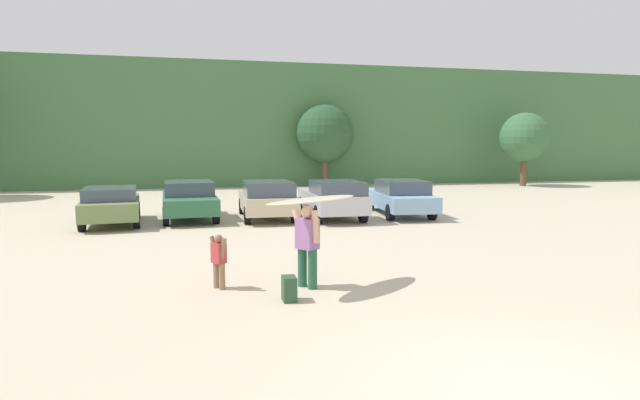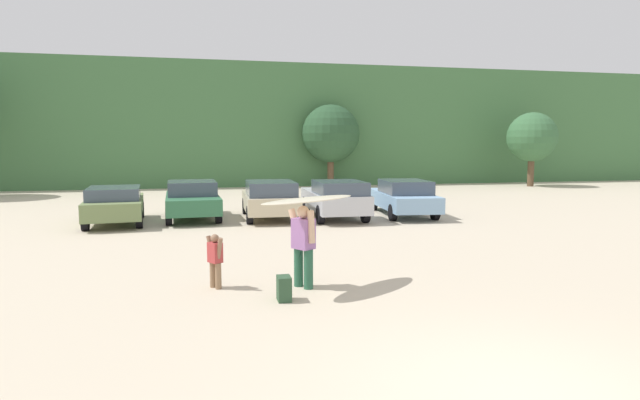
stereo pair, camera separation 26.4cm
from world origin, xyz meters
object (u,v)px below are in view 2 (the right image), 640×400
at_px(parked_car_forest_green, 192,199).
at_px(backpack_dropped, 284,289).
at_px(parked_car_sky_blue, 403,197).
at_px(person_adult, 303,242).
at_px(parked_car_olive_green, 115,204).
at_px(parked_car_champagne, 270,198).
at_px(surfboard_cream, 309,200).
at_px(person_child, 215,258).
at_px(parked_car_silver, 335,198).

distance_m(parked_car_forest_green, backpack_dropped, 11.27).
distance_m(parked_car_sky_blue, person_adult, 11.21).
height_order(parked_car_olive_green, parked_car_champagne, parked_car_champagne).
xyz_separation_m(person_adult, surfboard_cream, (0.10, -0.10, 0.84)).
bearing_deg(parked_car_olive_green, parked_car_forest_green, -80.36).
height_order(person_adult, person_child, person_adult).
bearing_deg(surfboard_cream, parked_car_forest_green, -111.04).
bearing_deg(surfboard_cream, person_adult, -78.12).
relative_size(parked_car_olive_green, backpack_dropped, 9.34).
height_order(parked_car_forest_green, parked_car_sky_blue, parked_car_forest_green).
relative_size(parked_car_forest_green, parked_car_champagne, 1.02).
xyz_separation_m(parked_car_olive_green, person_adult, (5.02, -9.60, 0.20)).
bearing_deg(person_child, parked_car_forest_green, -119.85).
relative_size(parked_car_silver, backpack_dropped, 10.17).
distance_m(parked_car_forest_green, surfboard_cream, 10.74).
distance_m(parked_car_olive_green, parked_car_champagne, 5.55).
bearing_deg(parked_car_forest_green, parked_car_olive_green, 101.78).
distance_m(parked_car_sky_blue, person_child, 11.93).
height_order(parked_car_forest_green, parked_car_champagne, parked_car_champagne).
bearing_deg(parked_car_sky_blue, person_adult, 153.76).
xyz_separation_m(surfboard_cream, backpack_dropped, (-0.61, -0.70, -1.53)).
height_order(parked_car_champagne, backpack_dropped, parked_car_champagne).
height_order(parked_car_champagne, parked_car_silver, parked_car_silver).
height_order(person_adult, backpack_dropped, person_adult).
relative_size(parked_car_forest_green, person_child, 4.06).
bearing_deg(surfboard_cream, parked_car_champagne, -126.79).
bearing_deg(parked_car_olive_green, parked_car_sky_blue, -95.48).
xyz_separation_m(parked_car_olive_green, parked_car_sky_blue, (10.86, -0.04, 0.02)).
bearing_deg(person_child, parked_car_olive_green, -103.91).
relative_size(parked_car_sky_blue, person_child, 4.54).
height_order(parked_car_silver, surfboard_cream, surfboard_cream).
bearing_deg(person_child, person_adult, 135.59).
bearing_deg(parked_car_sky_blue, parked_car_forest_green, 89.96).
bearing_deg(person_child, parked_car_silver, -151.22).
distance_m(parked_car_olive_green, person_adult, 10.84).
bearing_deg(person_adult, parked_car_champagne, -126.69).
bearing_deg(person_child, backpack_dropped, 103.28).
relative_size(parked_car_olive_green, person_adult, 2.58).
distance_m(parked_car_olive_green, person_child, 9.86).
height_order(parked_car_sky_blue, surfboard_cream, surfboard_cream).
height_order(parked_car_olive_green, person_adult, person_adult).
bearing_deg(backpack_dropped, parked_car_sky_blue, 58.46).
xyz_separation_m(parked_car_silver, backpack_dropped, (-3.48, -10.04, -0.57)).
bearing_deg(person_adult, surfboard_cream, 102.60).
height_order(parked_car_olive_green, parked_car_sky_blue, parked_car_sky_blue).
bearing_deg(parked_car_silver, backpack_dropped, 162.01).
height_order(surfboard_cream, backpack_dropped, surfboard_cream).
height_order(parked_car_champagne, person_adult, person_adult).
xyz_separation_m(parked_car_forest_green, person_child, (0.65, -9.99, -0.16)).
bearing_deg(surfboard_cream, parked_car_sky_blue, -155.05).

